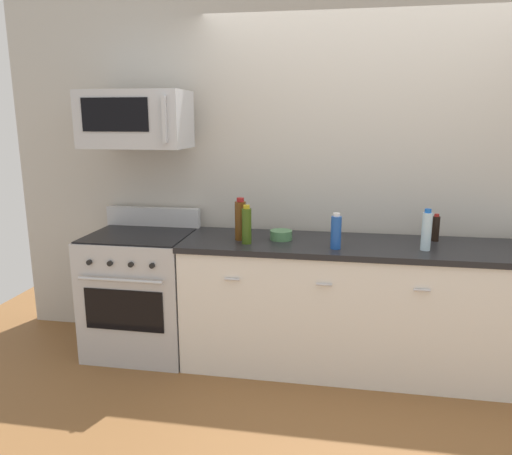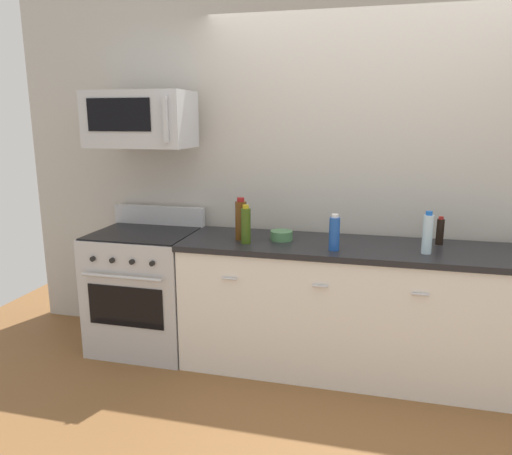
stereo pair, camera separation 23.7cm
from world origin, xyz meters
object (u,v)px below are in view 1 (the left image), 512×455
object	(u,v)px
range_oven	(142,292)
bottle_wine_amber	(240,220)
microwave	(136,119)
bottle_soda_blue	(336,232)
bottle_water_clear	(427,231)
bottle_soy_sauce_dark	(436,228)
bottle_olive_oil	(247,225)
bowl_green_glaze	(281,235)

from	to	relation	value
range_oven	bottle_wine_amber	xyz separation A→B (m)	(0.77, -0.03, 0.59)
microwave	bottle_wine_amber	distance (m)	1.04
microwave	bottle_soda_blue	distance (m)	1.62
bottle_water_clear	bottle_wine_amber	bearing A→B (deg)	176.86
bottle_water_clear	bottle_soda_blue	xyz separation A→B (m)	(-0.58, -0.06, -0.02)
bottle_water_clear	bottle_soy_sauce_dark	bearing A→B (deg)	67.76
bottle_water_clear	bottle_soy_sauce_dark	size ratio (longest dim) A/B	1.42
bottle_water_clear	bottle_soda_blue	world-z (taller)	bottle_water_clear
microwave	bottle_olive_oil	world-z (taller)	microwave
bottle_water_clear	microwave	bearing A→B (deg)	175.81
microwave	bottle_soy_sauce_dark	size ratio (longest dim) A/B	3.87
microwave	bottle_soda_blue	size ratio (longest dim) A/B	3.13
bottle_water_clear	bottle_soda_blue	bearing A→B (deg)	-173.96
bottle_soda_blue	bowl_green_glaze	world-z (taller)	bottle_soda_blue
microwave	bottle_wine_amber	world-z (taller)	microwave
microwave	bottle_wine_amber	bearing A→B (deg)	-5.86
range_oven	bottle_soda_blue	world-z (taller)	bottle_soda_blue
bottle_wine_amber	bottle_olive_oil	size ratio (longest dim) A/B	1.12
range_oven	bottle_soy_sauce_dark	world-z (taller)	bottle_soy_sauce_dark
bottle_olive_oil	bottle_soda_blue	world-z (taller)	bottle_olive_oil
bottle_soda_blue	bottle_soy_sauce_dark	bearing A→B (deg)	25.36
bottle_water_clear	bottle_soda_blue	size ratio (longest dim) A/B	1.14
range_oven	bowl_green_glaze	distance (m)	1.16
bottle_soy_sauce_dark	bottle_water_clear	bearing A→B (deg)	-112.24
bottle_olive_oil	bowl_green_glaze	bearing A→B (deg)	34.76
bottle_wine_amber	bowl_green_glaze	world-z (taller)	bottle_wine_amber
bottle_soy_sauce_dark	microwave	bearing A→B (deg)	-176.88
bottle_soy_sauce_dark	bowl_green_glaze	size ratio (longest dim) A/B	1.22
microwave	bottle_water_clear	distance (m)	2.14
bottle_soy_sauce_dark	bottle_wine_amber	bearing A→B (deg)	-171.77
bowl_green_glaze	bottle_soy_sauce_dark	bearing A→B (deg)	7.53
bottle_wine_amber	range_oven	bearing A→B (deg)	177.44
range_oven	microwave	world-z (taller)	microwave
bottle_olive_oil	bottle_soy_sauce_dark	distance (m)	1.32
bowl_green_glaze	range_oven	bearing A→B (deg)	-178.95
microwave	bottle_wine_amber	size ratio (longest dim) A/B	2.49
bottle_water_clear	bottle_olive_oil	xyz separation A→B (m)	(-1.18, -0.03, -0.00)
bottle_soda_blue	bottle_water_clear	bearing A→B (deg)	6.04
bottle_water_clear	bowl_green_glaze	bearing A→B (deg)	172.74
bottle_wine_amber	bottle_olive_oil	distance (m)	0.12
microwave	bottle_olive_oil	xyz separation A→B (m)	(0.84, -0.18, -0.70)
range_oven	bowl_green_glaze	size ratio (longest dim) A/B	6.81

